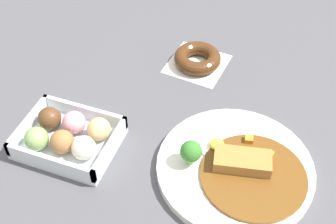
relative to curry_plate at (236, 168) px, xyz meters
name	(u,v)px	position (x,y,z in m)	size (l,w,h in m)	color
ground_plane	(175,137)	(-0.13, 0.04, -0.01)	(1.60, 1.60, 0.00)	#4C4C51
curry_plate	(236,168)	(0.00, 0.00, 0.00)	(0.29, 0.29, 0.07)	white
donut_box	(68,136)	(-0.32, -0.05, 0.01)	(0.18, 0.14, 0.06)	silver
chocolate_ring_donut	(197,59)	(-0.16, 0.27, 0.00)	(0.14, 0.14, 0.03)	white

